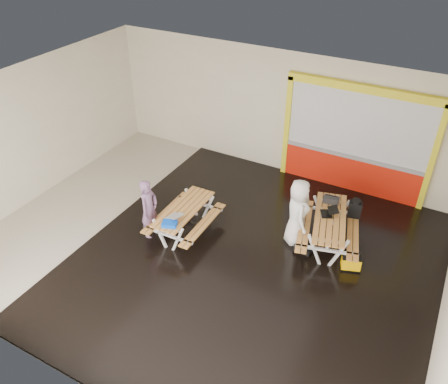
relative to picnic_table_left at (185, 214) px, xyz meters
The scene contains 14 objects.
room 1.38m from the picnic_table_left, 17.61° to the right, with size 10.02×8.02×3.52m.
deck 2.01m from the picnic_table_left, ahead, with size 7.50×7.98×0.05m, color black.
kiosk 4.78m from the picnic_table_left, 52.25° to the left, with size 3.88×0.16×3.00m.
picnic_table_left is the anchor object (origin of this frame).
picnic_table_right 3.32m from the picnic_table_left, 21.27° to the left, with size 1.78×2.23×0.78m.
person_left 0.83m from the picnic_table_left, 145.96° to the right, with size 0.55×0.36×1.49m, color #735173.
person_right 2.61m from the picnic_table_left, 22.08° to the left, with size 0.81×0.53×1.66m, color white.
laptop_left 0.49m from the picnic_table_left, 87.47° to the right, with size 0.43×0.41×0.15m.
laptop_right 3.30m from the picnic_table_left, 23.43° to the left, with size 0.47×0.46×0.15m.
blue_pouch 0.73m from the picnic_table_left, 84.43° to the right, with size 0.32×0.22×0.09m, color blue.
toolbox 3.43m from the picnic_table_left, 31.05° to the left, with size 0.37×0.21×0.21m.
backpack 3.97m from the picnic_table_left, 28.80° to the left, with size 0.33×0.25×0.50m.
dark_case 2.84m from the picnic_table_left, 14.45° to the left, with size 0.38×0.29×0.14m, color black.
fluke_bag 3.88m from the picnic_table_left, ahead, with size 0.48×0.40×0.36m.
Camera 1 is at (4.19, -6.80, 6.94)m, focal length 36.49 mm.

